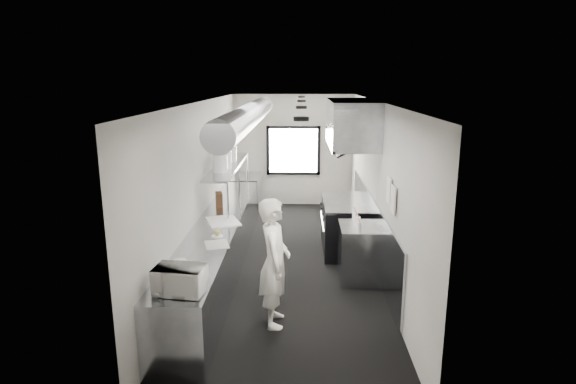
# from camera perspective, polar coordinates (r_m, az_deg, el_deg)

# --- Properties ---
(floor) EXTENTS (3.00, 8.00, 0.01)m
(floor) POSITION_cam_1_polar(r_m,az_deg,el_deg) (8.49, 0.14, -8.42)
(floor) COLOR black
(floor) RESTS_ON ground
(ceiling) EXTENTS (3.00, 8.00, 0.01)m
(ceiling) POSITION_cam_1_polar(r_m,az_deg,el_deg) (7.88, 0.15, 10.81)
(ceiling) COLOR silver
(ceiling) RESTS_ON wall_back
(wall_back) EXTENTS (3.00, 0.02, 2.80)m
(wall_back) POSITION_cam_1_polar(r_m,az_deg,el_deg) (12.01, 0.65, 5.03)
(wall_back) COLOR #B1AEA8
(wall_back) RESTS_ON floor
(wall_front) EXTENTS (3.00, 0.02, 2.80)m
(wall_front) POSITION_cam_1_polar(r_m,az_deg,el_deg) (4.26, -1.29, -11.03)
(wall_front) COLOR #B1AEA8
(wall_front) RESTS_ON floor
(wall_left) EXTENTS (0.02, 8.00, 2.80)m
(wall_left) POSITION_cam_1_polar(r_m,az_deg,el_deg) (8.25, -10.33, 0.89)
(wall_left) COLOR #B1AEA8
(wall_left) RESTS_ON floor
(wall_right) EXTENTS (0.02, 8.00, 2.80)m
(wall_right) POSITION_cam_1_polar(r_m,az_deg,el_deg) (8.17, 10.72, 0.76)
(wall_right) COLOR #B1AEA8
(wall_right) RESTS_ON floor
(wall_cladding) EXTENTS (0.03, 5.50, 1.10)m
(wall_cladding) POSITION_cam_1_polar(r_m,az_deg,el_deg) (8.68, 10.04, -4.29)
(wall_cladding) COLOR #8F969C
(wall_cladding) RESTS_ON wall_right
(hvac_duct) EXTENTS (0.40, 6.40, 0.40)m
(hvac_duct) POSITION_cam_1_polar(r_m,az_deg,el_deg) (8.35, -4.65, 9.20)
(hvac_duct) COLOR #94959C
(hvac_duct) RESTS_ON ceiling
(service_window) EXTENTS (1.36, 0.05, 1.25)m
(service_window) POSITION_cam_1_polar(r_m,az_deg,el_deg) (11.97, 0.64, 5.00)
(service_window) COLOR white
(service_window) RESTS_ON wall_back
(exhaust_hood) EXTENTS (0.81, 2.20, 0.88)m
(exhaust_hood) POSITION_cam_1_polar(r_m,az_deg,el_deg) (8.65, 7.63, 8.22)
(exhaust_hood) COLOR #8F969C
(exhaust_hood) RESTS_ON ceiling
(prep_counter) EXTENTS (0.70, 6.00, 0.90)m
(prep_counter) POSITION_cam_1_polar(r_m,az_deg,el_deg) (7.97, -8.30, -6.59)
(prep_counter) COLOR #8F969C
(prep_counter) RESTS_ON floor
(pass_shelf) EXTENTS (0.45, 3.00, 0.68)m
(pass_shelf) POSITION_cam_1_polar(r_m,az_deg,el_deg) (9.13, -7.19, 3.08)
(pass_shelf) COLOR #8F969C
(pass_shelf) RESTS_ON prep_counter
(range) EXTENTS (0.88, 1.60, 0.94)m
(range) POSITION_cam_1_polar(r_m,az_deg,el_deg) (9.03, 6.88, -4.00)
(range) COLOR black
(range) RESTS_ON floor
(bottle_station) EXTENTS (0.65, 0.80, 0.90)m
(bottle_station) POSITION_cam_1_polar(r_m,az_deg,el_deg) (7.73, 8.63, -7.26)
(bottle_station) COLOR #8F969C
(bottle_station) RESTS_ON floor
(far_work_table) EXTENTS (0.70, 1.20, 0.90)m
(far_work_table) POSITION_cam_1_polar(r_m,az_deg,el_deg) (11.48, -5.18, -0.26)
(far_work_table) COLOR #8F969C
(far_work_table) RESTS_ON floor
(notice_sheet_a) EXTENTS (0.02, 0.28, 0.38)m
(notice_sheet_a) POSITION_cam_1_polar(r_m,az_deg,el_deg) (6.97, 12.05, 0.18)
(notice_sheet_a) COLOR silver
(notice_sheet_a) RESTS_ON wall_right
(notice_sheet_b) EXTENTS (0.02, 0.28, 0.38)m
(notice_sheet_b) POSITION_cam_1_polar(r_m,az_deg,el_deg) (6.65, 12.56, -0.93)
(notice_sheet_b) COLOR silver
(notice_sheet_b) RESTS_ON wall_right
(line_cook) EXTENTS (0.44, 0.65, 1.71)m
(line_cook) POSITION_cam_1_polar(r_m,az_deg,el_deg) (6.18, -1.64, -8.48)
(line_cook) COLOR white
(line_cook) RESTS_ON floor
(microwave) EXTENTS (0.53, 0.43, 0.30)m
(microwave) POSITION_cam_1_polar(r_m,az_deg,el_deg) (5.34, -12.91, -10.27)
(microwave) COLOR white
(microwave) RESTS_ON prep_counter
(deli_tub_a) EXTENTS (0.20, 0.20, 0.11)m
(deli_tub_a) POSITION_cam_1_polar(r_m,az_deg,el_deg) (5.73, -13.58, -9.65)
(deli_tub_a) COLOR silver
(deli_tub_a) RESTS_ON prep_counter
(deli_tub_b) EXTENTS (0.18, 0.18, 0.11)m
(deli_tub_b) POSITION_cam_1_polar(r_m,az_deg,el_deg) (6.03, -12.85, -8.43)
(deli_tub_b) COLOR silver
(deli_tub_b) RESTS_ON prep_counter
(newspaper) EXTENTS (0.42, 0.47, 0.01)m
(newspaper) POSITION_cam_1_polar(r_m,az_deg,el_deg) (6.74, -8.58, -6.28)
(newspaper) COLOR silver
(newspaper) RESTS_ON prep_counter
(small_plate) EXTENTS (0.20, 0.20, 0.01)m
(small_plate) POSITION_cam_1_polar(r_m,az_deg,el_deg) (7.09, -8.50, -5.26)
(small_plate) COLOR white
(small_plate) RESTS_ON prep_counter
(pastry) EXTENTS (0.09, 0.09, 0.09)m
(pastry) POSITION_cam_1_polar(r_m,az_deg,el_deg) (7.08, -8.52, -4.85)
(pastry) COLOR tan
(pastry) RESTS_ON small_plate
(cutting_board) EXTENTS (0.67, 0.77, 0.02)m
(cutting_board) POSITION_cam_1_polar(r_m,az_deg,el_deg) (7.77, -7.85, -3.53)
(cutting_board) COLOR silver
(cutting_board) RESTS_ON prep_counter
(knife_block) EXTENTS (0.17, 0.26, 0.26)m
(knife_block) POSITION_cam_1_polar(r_m,az_deg,el_deg) (8.68, -8.30, -0.91)
(knife_block) COLOR #54341D
(knife_block) RESTS_ON prep_counter
(plate_stack_a) EXTENTS (0.26, 0.26, 0.31)m
(plate_stack_a) POSITION_cam_1_polar(r_m,az_deg,el_deg) (8.39, -8.17, 3.44)
(plate_stack_a) COLOR white
(plate_stack_a) RESTS_ON pass_shelf
(plate_stack_b) EXTENTS (0.29, 0.29, 0.34)m
(plate_stack_b) POSITION_cam_1_polar(r_m,az_deg,el_deg) (8.69, -7.70, 3.90)
(plate_stack_b) COLOR white
(plate_stack_b) RESTS_ON pass_shelf
(plate_stack_c) EXTENTS (0.31, 0.31, 0.35)m
(plate_stack_c) POSITION_cam_1_polar(r_m,az_deg,el_deg) (9.43, -6.95, 4.72)
(plate_stack_c) COLOR white
(plate_stack_c) RESTS_ON pass_shelf
(plate_stack_d) EXTENTS (0.24, 0.24, 0.35)m
(plate_stack_d) POSITION_cam_1_polar(r_m,az_deg,el_deg) (9.66, -6.93, 4.94)
(plate_stack_d) COLOR white
(plate_stack_d) RESTS_ON pass_shelf
(squeeze_bottle_a) EXTENTS (0.06, 0.06, 0.16)m
(squeeze_bottle_a) POSITION_cam_1_polar(r_m,az_deg,el_deg) (7.24, 8.57, -4.25)
(squeeze_bottle_a) COLOR silver
(squeeze_bottle_a) RESTS_ON bottle_station
(squeeze_bottle_b) EXTENTS (0.07, 0.07, 0.19)m
(squeeze_bottle_b) POSITION_cam_1_polar(r_m,az_deg,el_deg) (7.41, 8.46, -3.71)
(squeeze_bottle_b) COLOR silver
(squeeze_bottle_b) RESTS_ON bottle_station
(squeeze_bottle_c) EXTENTS (0.07, 0.07, 0.18)m
(squeeze_bottle_c) POSITION_cam_1_polar(r_m,az_deg,el_deg) (7.53, 8.18, -3.48)
(squeeze_bottle_c) COLOR silver
(squeeze_bottle_c) RESTS_ON bottle_station
(squeeze_bottle_d) EXTENTS (0.07, 0.07, 0.17)m
(squeeze_bottle_d) POSITION_cam_1_polar(r_m,az_deg,el_deg) (7.71, 8.16, -3.09)
(squeeze_bottle_d) COLOR silver
(squeeze_bottle_d) RESTS_ON bottle_station
(squeeze_bottle_e) EXTENTS (0.07, 0.07, 0.19)m
(squeeze_bottle_e) POSITION_cam_1_polar(r_m,az_deg,el_deg) (7.88, 7.98, -2.67)
(squeeze_bottle_e) COLOR silver
(squeeze_bottle_e) RESTS_ON bottle_station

